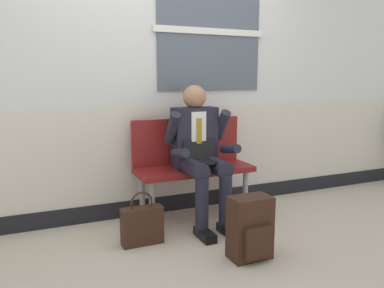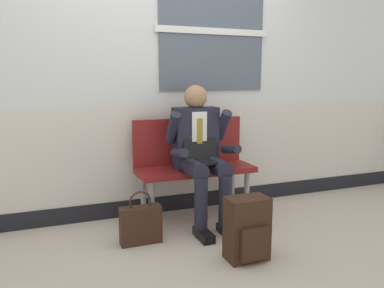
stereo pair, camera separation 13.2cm
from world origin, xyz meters
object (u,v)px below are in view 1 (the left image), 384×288
at_px(backpack, 250,229).
at_px(handbag, 142,225).
at_px(person_seated, 200,151).
at_px(bench_with_person, 191,160).

relative_size(backpack, handbag, 1.08).
bearing_deg(handbag, person_seated, 20.33).
bearing_deg(backpack, handbag, 139.75).
height_order(person_seated, handbag, person_seated).
bearing_deg(handbag, bench_with_person, 34.98).
bearing_deg(backpack, bench_with_person, 92.54).
height_order(backpack, handbag, backpack).
distance_m(bench_with_person, handbag, 0.84).
relative_size(bench_with_person, backpack, 2.32).
relative_size(person_seated, backpack, 2.68).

